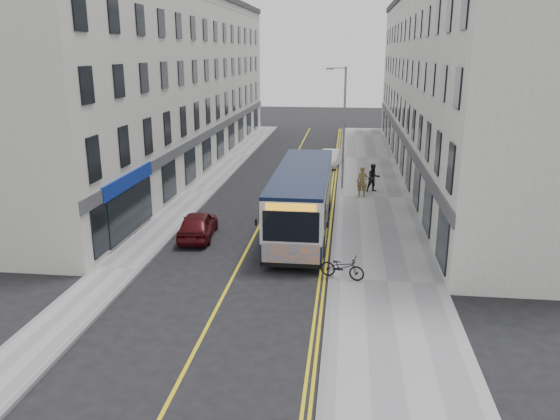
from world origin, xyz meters
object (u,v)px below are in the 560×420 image
(streetlamp, at_px, (343,124))
(car_white, at_px, (330,158))
(car_maroon, at_px, (198,225))
(bicycle, at_px, (342,267))
(pedestrian_far, at_px, (373,178))
(city_bus, at_px, (302,198))
(pedestrian_near, at_px, (362,182))

(streetlamp, height_order, car_white, streetlamp)
(car_white, height_order, car_maroon, car_maroon)
(bicycle, bearing_deg, pedestrian_far, 9.97)
(streetlamp, relative_size, pedestrian_far, 4.43)
(pedestrian_far, height_order, car_maroon, pedestrian_far)
(city_bus, height_order, pedestrian_near, city_bus)
(car_maroon, bearing_deg, streetlamp, -127.82)
(city_bus, bearing_deg, pedestrian_far, 65.17)
(pedestrian_near, relative_size, pedestrian_far, 1.05)
(bicycle, relative_size, car_white, 0.47)
(streetlamp, bearing_deg, pedestrian_far, -17.80)
(city_bus, bearing_deg, car_maroon, -163.37)
(car_white, bearing_deg, bicycle, -80.02)
(city_bus, bearing_deg, car_white, 87.05)
(pedestrian_far, bearing_deg, streetlamp, 141.46)
(pedestrian_near, height_order, car_white, pedestrian_near)
(streetlamp, relative_size, bicycle, 4.37)
(bicycle, distance_m, car_white, 22.97)
(car_white, bearing_deg, streetlamp, -76.02)
(city_bus, height_order, car_maroon, city_bus)
(streetlamp, xyz_separation_m, city_bus, (-1.84, -9.16, -2.58))
(pedestrian_far, bearing_deg, pedestrian_near, -138.92)
(car_white, bearing_deg, pedestrian_near, -69.97)
(streetlamp, distance_m, bicycle, 15.64)
(bicycle, bearing_deg, city_bus, 36.53)
(car_white, xyz_separation_m, car_maroon, (-5.91, -18.43, 0.03))
(pedestrian_far, bearing_deg, bicycle, -117.85)
(pedestrian_near, relative_size, car_white, 0.48)
(streetlamp, distance_m, car_maroon, 13.22)
(pedestrian_near, distance_m, car_white, 10.12)
(city_bus, distance_m, car_white, 16.99)
(bicycle, bearing_deg, streetlamp, 18.14)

